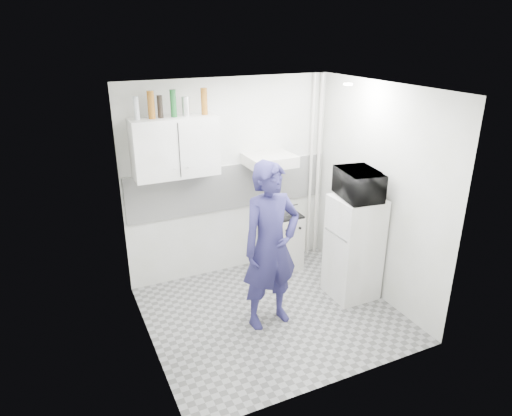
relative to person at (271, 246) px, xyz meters
name	(u,v)px	position (x,y,z in m)	size (l,w,h in m)	color
floor	(272,314)	(0.08, 0.10, -0.95)	(2.80, 2.80, 0.00)	gray
ceiling	(275,88)	(0.08, 0.10, 1.65)	(2.80, 2.80, 0.00)	white
wall_back	(230,179)	(0.08, 1.35, 0.35)	(2.80, 2.80, 0.00)	silver
wall_left	(143,235)	(-1.32, 0.10, 0.35)	(2.60, 2.60, 0.00)	silver
wall_right	(378,193)	(1.48, 0.10, 0.35)	(2.60, 2.60, 0.00)	silver
person	(271,246)	(0.00, 0.00, 0.00)	(0.69, 0.45, 1.90)	navy
stove	(281,241)	(0.72, 1.10, -0.56)	(0.48, 0.48, 0.77)	beige
fridge	(353,248)	(1.18, 0.09, -0.30)	(0.54, 0.54, 1.30)	white
stove_top	(281,214)	(0.72, 1.10, -0.16)	(0.46, 0.46, 0.03)	black
saucepan	(283,209)	(0.74, 1.10, -0.09)	(0.20, 0.20, 0.11)	silver
microwave	(359,184)	(1.18, 0.09, 0.51)	(0.41, 0.60, 0.33)	black
bottle_a	(136,108)	(-1.07, 1.18, 1.38)	(0.06, 0.06, 0.26)	#B2B7BC
bottle_b	(151,105)	(-0.91, 1.18, 1.40)	(0.08, 0.08, 0.31)	brown
bottle_c	(160,107)	(-0.81, 1.18, 1.38)	(0.06, 0.06, 0.25)	black
bottle_d	(173,103)	(-0.66, 1.18, 1.40)	(0.07, 0.07, 0.31)	#144C1E
canister_a	(186,106)	(-0.52, 1.18, 1.36)	(0.09, 0.09, 0.22)	silver
bottle_e	(204,101)	(-0.29, 1.18, 1.40)	(0.08, 0.08, 0.31)	brown
upper_cabinet	(175,147)	(-0.67, 1.18, 0.90)	(1.00, 0.35, 0.70)	white
range_hood	(270,160)	(0.53, 1.10, 0.62)	(0.60, 0.50, 0.14)	beige
backsplash	(231,187)	(0.08, 1.34, 0.25)	(2.74, 0.03, 0.60)	white
pipe_a	(318,169)	(1.38, 1.27, 0.35)	(0.05, 0.05, 2.60)	beige
pipe_b	(311,170)	(1.26, 1.27, 0.35)	(0.04, 0.04, 2.60)	beige
ceiling_spot_fixture	(348,84)	(1.08, 0.30, 1.62)	(0.10, 0.10, 0.02)	white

